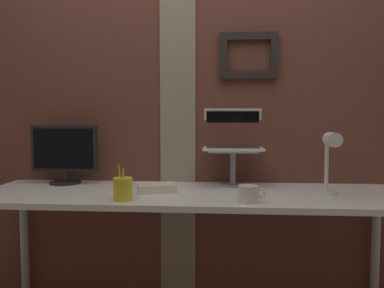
% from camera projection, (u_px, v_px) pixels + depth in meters
% --- Properties ---
extents(brick_wall_back, '(3.55, 0.16, 2.54)m').
position_uv_depth(brick_wall_back, '(189.00, 97.00, 2.38)').
color(brick_wall_back, brown).
rests_on(brick_wall_back, ground_plane).
extents(desk, '(2.26, 0.65, 0.75)m').
position_uv_depth(desk, '(191.00, 205.00, 2.04)').
color(desk, white).
rests_on(desk, ground_plane).
extents(monitor, '(0.40, 0.18, 0.35)m').
position_uv_depth(monitor, '(64.00, 152.00, 2.28)').
color(monitor, black).
rests_on(monitor, desk).
extents(laptop_stand, '(0.28, 0.22, 0.21)m').
position_uv_depth(laptop_stand, '(233.00, 162.00, 2.21)').
color(laptop_stand, gray).
rests_on(laptop_stand, desk).
extents(laptop, '(0.35, 0.27, 0.24)m').
position_uv_depth(laptop, '(233.00, 137.00, 2.27)').
color(laptop, white).
rests_on(laptop, laptop_stand).
extents(desk_lamp, '(0.12, 0.20, 0.32)m').
position_uv_depth(desk_lamp, '(330.00, 157.00, 1.91)').
color(desk_lamp, white).
rests_on(desk_lamp, desk).
extents(pen_cup, '(0.09, 0.09, 0.18)m').
position_uv_depth(pen_cup, '(123.00, 189.00, 1.82)').
color(pen_cup, yellow).
rests_on(pen_cup, desk).
extents(coffee_mug, '(0.13, 0.09, 0.08)m').
position_uv_depth(coffee_mug, '(249.00, 194.00, 1.78)').
color(coffee_mug, silver).
rests_on(coffee_mug, desk).
extents(paper_clutter_stack, '(0.23, 0.19, 0.04)m').
position_uv_depth(paper_clutter_stack, '(157.00, 188.00, 2.04)').
color(paper_clutter_stack, silver).
rests_on(paper_clutter_stack, desk).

